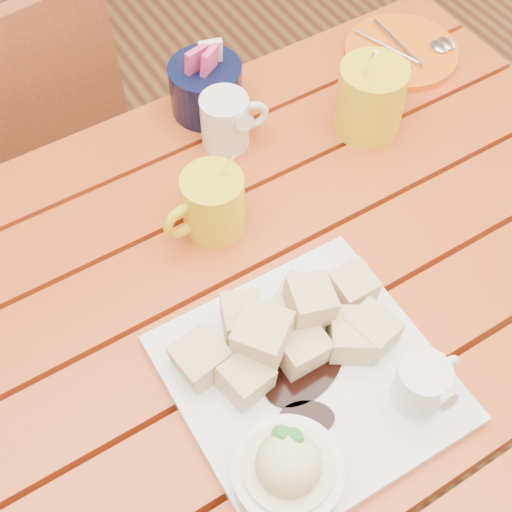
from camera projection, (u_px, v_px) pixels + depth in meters
ground at (249, 500)px, 1.47m from camera, size 5.00×5.00×0.00m
table at (245, 359)px, 0.95m from camera, size 1.20×0.79×0.75m
dessert_plate at (306, 389)px, 0.77m from camera, size 0.29×0.29×0.12m
coffee_mug_left at (212, 204)px, 0.90m from camera, size 0.11×0.08×0.13m
coffee_mug_right at (372, 97)px, 1.00m from camera, size 0.14×0.10×0.16m
cream_pitcher at (227, 120)px, 0.99m from camera, size 0.10×0.08×0.08m
sugar_caddy at (206, 87)px, 1.03m from camera, size 0.11×0.11×0.12m
orange_saucer at (402, 51)px, 1.13m from camera, size 0.18×0.18×0.02m
chair_far at (9, 170)px, 1.34m from camera, size 0.46×0.46×0.88m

